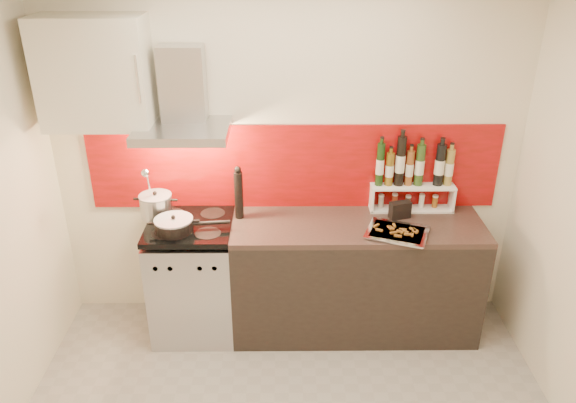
{
  "coord_description": "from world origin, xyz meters",
  "views": [
    {
      "loc": [
        -0.03,
        -2.42,
        2.79
      ],
      "look_at": [
        0.0,
        0.95,
        1.15
      ],
      "focal_mm": 35.0,
      "sensor_mm": 36.0,
      "label": 1
    }
  ],
  "objects_px": {
    "pepper_mill": "(239,193)",
    "range_stove": "(194,279)",
    "baking_tray": "(397,232)",
    "counter": "(355,277)",
    "stock_pot": "(156,206)",
    "saute_pan": "(175,225)"
  },
  "relations": [
    {
      "from": "range_stove",
      "to": "saute_pan",
      "type": "relative_size",
      "value": 1.76
    },
    {
      "from": "counter",
      "to": "stock_pot",
      "type": "relative_size",
      "value": 7.68
    },
    {
      "from": "stock_pot",
      "to": "counter",
      "type": "bearing_deg",
      "value": -4.12
    },
    {
      "from": "counter",
      "to": "range_stove",
      "type": "bearing_deg",
      "value": -179.77
    },
    {
      "from": "counter",
      "to": "stock_pot",
      "type": "xyz_separation_m",
      "value": [
        -1.45,
        0.1,
        0.55
      ]
    },
    {
      "from": "saute_pan",
      "to": "baking_tray",
      "type": "xyz_separation_m",
      "value": [
        1.53,
        -0.04,
        -0.04
      ]
    },
    {
      "from": "saute_pan",
      "to": "pepper_mill",
      "type": "distance_m",
      "value": 0.5
    },
    {
      "from": "pepper_mill",
      "to": "range_stove",
      "type": "bearing_deg",
      "value": -162.56
    },
    {
      "from": "stock_pot",
      "to": "baking_tray",
      "type": "relative_size",
      "value": 0.48
    },
    {
      "from": "range_stove",
      "to": "pepper_mill",
      "type": "height_order",
      "value": "pepper_mill"
    },
    {
      "from": "saute_pan",
      "to": "pepper_mill",
      "type": "xyz_separation_m",
      "value": [
        0.43,
        0.22,
        0.14
      ]
    },
    {
      "from": "saute_pan",
      "to": "range_stove",
      "type": "bearing_deg",
      "value": 55.69
    },
    {
      "from": "pepper_mill",
      "to": "baking_tray",
      "type": "height_order",
      "value": "pepper_mill"
    },
    {
      "from": "pepper_mill",
      "to": "baking_tray",
      "type": "relative_size",
      "value": 0.81
    },
    {
      "from": "counter",
      "to": "baking_tray",
      "type": "height_order",
      "value": "baking_tray"
    },
    {
      "from": "counter",
      "to": "stock_pot",
      "type": "height_order",
      "value": "stock_pot"
    },
    {
      "from": "pepper_mill",
      "to": "baking_tray",
      "type": "xyz_separation_m",
      "value": [
        1.1,
        -0.27,
        -0.18
      ]
    },
    {
      "from": "pepper_mill",
      "to": "stock_pot",
      "type": "bearing_deg",
      "value": -179.9
    },
    {
      "from": "stock_pot",
      "to": "saute_pan",
      "type": "bearing_deg",
      "value": -52.45
    },
    {
      "from": "counter",
      "to": "saute_pan",
      "type": "height_order",
      "value": "saute_pan"
    },
    {
      "from": "range_stove",
      "to": "counter",
      "type": "distance_m",
      "value": 1.2
    },
    {
      "from": "stock_pot",
      "to": "baking_tray",
      "type": "xyz_separation_m",
      "value": [
        1.7,
        -0.26,
        -0.08
      ]
    }
  ]
}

